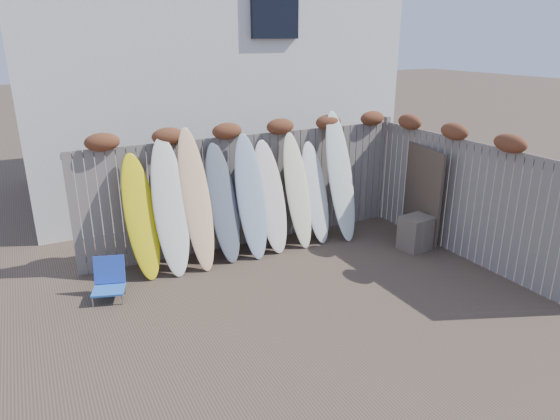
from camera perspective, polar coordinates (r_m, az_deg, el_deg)
name	(u,v)px	position (r m, az deg, el deg)	size (l,w,h in m)	color
ground	(318,300)	(7.34, 4.35, -10.17)	(80.00, 80.00, 0.00)	#493A2D
back_fence	(252,180)	(8.88, -3.18, 3.44)	(6.05, 0.28, 2.24)	slate
right_fence	(465,192)	(8.90, 20.38, 1.99)	(0.28, 4.40, 2.24)	slate
house	(197,54)	(12.55, -9.49, 17.20)	(8.50, 5.50, 6.33)	silver
beach_chair	(109,280)	(7.69, -18.96, -7.54)	(0.56, 0.58, 0.58)	blue
wooden_crate	(416,233)	(9.17, 15.28, -2.55)	(0.52, 0.43, 0.61)	brown
lattice_panel	(422,195)	(9.46, 15.97, 1.71)	(0.05, 1.16, 1.74)	#3A2B23
surfboard_0	(141,217)	(7.99, -15.60, -0.77)	(0.49, 0.07, 2.00)	yellow
surfboard_1	(170,207)	(8.00, -12.43, 0.34)	(0.53, 0.07, 2.23)	silver
surfboard_2	(196,200)	(8.09, -9.55, 1.15)	(0.47, 0.07, 2.34)	#EAA26C
surfboard_3	(223,203)	(8.33, -6.54, 0.79)	(0.50, 0.07, 2.04)	#545B67
surfboard_4	(251,197)	(8.44, -3.35, 1.51)	(0.50, 0.07, 2.15)	#91A3B8
surfboard_5	(271,197)	(8.65, -1.08, 1.50)	(0.54, 0.07, 2.00)	beige
surfboard_6	(297,191)	(8.88, 2.00, 2.24)	(0.46, 0.07, 2.09)	beige
surfboard_7	(315,193)	(9.11, 4.06, 1.99)	(0.48, 0.07, 1.88)	silver
surfboard_8	(340,176)	(9.25, 6.92, 3.83)	(0.51, 0.07, 2.42)	silver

